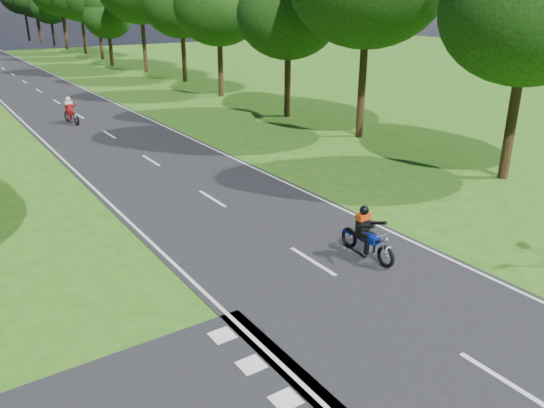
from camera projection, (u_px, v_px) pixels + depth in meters
ground at (361, 292)px, 13.28m from camera, size 160.00×160.00×0.00m
main_road at (13, 75)px, 52.09m from camera, size 7.00×140.00×0.02m
road_markings at (15, 77)px, 50.56m from camera, size 7.40×140.00×0.01m
rider_near_blue at (368, 233)px, 14.83m from camera, size 0.60×1.79×1.49m
rider_far_red at (71, 110)px, 31.21m from camera, size 0.81×1.90×1.54m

